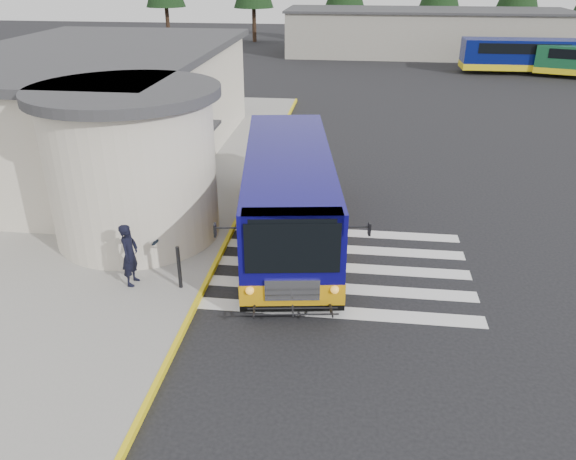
# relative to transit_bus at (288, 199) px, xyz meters

# --- Properties ---
(ground) EXTENTS (140.00, 140.00, 0.00)m
(ground) POSITION_rel_transit_bus_xyz_m (2.11, -1.03, -1.40)
(ground) COLOR black
(ground) RESTS_ON ground
(sidewalk) EXTENTS (10.00, 34.00, 0.15)m
(sidewalk) POSITION_rel_transit_bus_xyz_m (-6.89, 2.97, -1.32)
(sidewalk) COLOR gray
(sidewalk) RESTS_ON ground
(curb_strip) EXTENTS (0.12, 34.00, 0.16)m
(curb_strip) POSITION_rel_transit_bus_xyz_m (-1.94, 2.97, -1.32)
(curb_strip) COLOR yellow
(curb_strip) RESTS_ON ground
(station_building) EXTENTS (12.70, 18.70, 4.80)m
(station_building) POSITION_rel_transit_bus_xyz_m (-8.73, 5.88, 1.17)
(station_building) COLOR beige
(station_building) RESTS_ON ground
(crosswalk) EXTENTS (8.00, 5.35, 0.01)m
(crosswalk) POSITION_rel_transit_bus_xyz_m (1.61, -1.83, -1.39)
(crosswalk) COLOR silver
(crosswalk) RESTS_ON ground
(depot_building) EXTENTS (26.40, 8.40, 4.20)m
(depot_building) POSITION_rel_transit_bus_xyz_m (8.11, 40.97, 0.71)
(depot_building) COLOR gray
(depot_building) RESTS_ON ground
(transit_bus) EXTENTS (4.55, 10.61, 2.92)m
(transit_bus) POSITION_rel_transit_bus_xyz_m (0.00, 0.00, 0.00)
(transit_bus) COLOR #0C0863
(transit_bus) RESTS_ON ground
(pedestrian_a) EXTENTS (0.46, 0.68, 1.80)m
(pedestrian_a) POSITION_rel_transit_bus_xyz_m (-3.93, -3.69, -0.34)
(pedestrian_a) COLOR black
(pedestrian_a) RESTS_ON sidewalk
(pedestrian_b) EXTENTS (0.90, 0.96, 1.58)m
(pedestrian_b) POSITION_rel_transit_bus_xyz_m (-3.72, -2.60, -0.46)
(pedestrian_b) COLOR black
(pedestrian_b) RESTS_ON sidewalk
(bollard) EXTENTS (0.10, 0.10, 1.26)m
(bollard) POSITION_rel_transit_bus_xyz_m (-2.54, -3.74, -0.62)
(bollard) COLOR black
(bollard) RESTS_ON sidewalk
(far_bus_a) EXTENTS (8.97, 2.57, 2.31)m
(far_bus_a) POSITION_rel_transit_bus_xyz_m (14.76, 32.09, 0.11)
(far_bus_a) COLOR #071052
(far_bus_a) RESTS_ON ground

